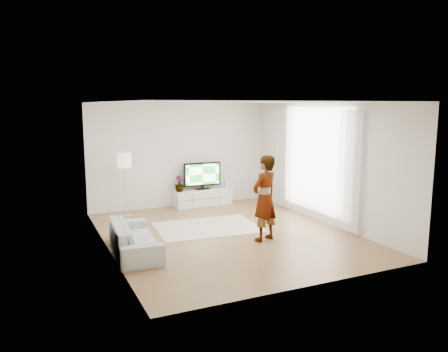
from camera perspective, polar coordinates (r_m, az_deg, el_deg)
name	(u,v)px	position (r m, az deg, el deg)	size (l,w,h in m)	color
floor	(227,234)	(9.46, 0.42, -7.59)	(6.00, 6.00, 0.00)	olive
ceiling	(227,102)	(9.06, 0.44, 9.62)	(6.00, 6.00, 0.00)	white
wall_left	(106,178)	(8.42, -15.18, -0.24)	(0.02, 6.00, 2.80)	silver
wall_right	(324,163)	(10.45, 12.95, 1.64)	(0.02, 6.00, 2.80)	silver
wall_back	(181,155)	(11.92, -5.69, 2.74)	(5.00, 0.02, 2.80)	silver
wall_front	(313,197)	(6.60, 11.52, -2.66)	(5.00, 0.02, 2.80)	silver
window	(316,160)	(10.67, 11.90, 2.10)	(0.01, 2.60, 2.50)	white
curtain_near	(350,171)	(9.63, 16.08, 0.58)	(0.04, 0.70, 2.60)	white
curtain_far	(284,158)	(11.70, 7.79, 2.34)	(0.04, 0.70, 2.60)	white
media_console	(203,197)	(12.08, -2.78, -2.80)	(1.58, 0.45, 0.44)	white
television	(202,175)	(11.99, -2.85, 0.16)	(1.07, 0.21, 0.75)	black
game_console	(226,184)	(12.28, 0.20, -1.04)	(0.05, 0.15, 0.21)	white
potted_plant	(179,183)	(11.77, -5.84, -0.98)	(0.24, 0.24, 0.43)	#3F7238
rug	(207,227)	(9.96, -2.17, -6.70)	(2.28, 1.64, 0.01)	beige
player	(265,198)	(8.85, 5.33, -2.90)	(0.64, 0.42, 1.75)	#334772
sofa	(135,238)	(8.43, -11.61, -7.88)	(1.96, 0.77, 0.57)	#ABABA6
floor_lamp	(124,163)	(10.95, -12.91, 1.66)	(0.35, 0.35, 1.58)	silver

